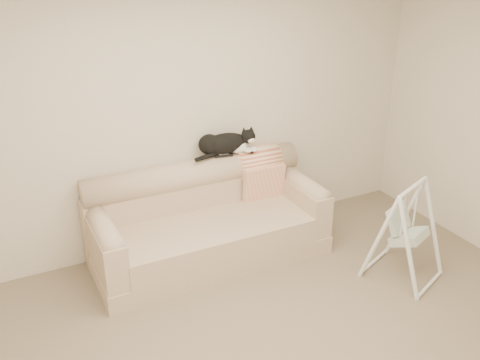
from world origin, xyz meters
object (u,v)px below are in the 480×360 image
at_px(remote_a, 224,155).
at_px(remote_b, 245,151).
at_px(tuxedo_cat, 225,143).
at_px(sofa, 206,222).
at_px(baby_swing, 406,231).

relative_size(remote_a, remote_b, 1.16).
distance_m(remote_b, tuxedo_cat, 0.23).
height_order(sofa, baby_swing, baby_swing).
xyz_separation_m(sofa, tuxedo_cat, (0.33, 0.25, 0.67)).
relative_size(remote_a, tuxedo_cat, 0.28).
height_order(remote_b, tuxedo_cat, tuxedo_cat).
bearing_deg(baby_swing, sofa, 142.35).
distance_m(remote_a, baby_swing, 1.83).
distance_m(remote_a, remote_b, 0.23).
distance_m(remote_a, tuxedo_cat, 0.11).
xyz_separation_m(remote_a, tuxedo_cat, (0.03, 0.02, 0.11)).
xyz_separation_m(tuxedo_cat, baby_swing, (1.12, -1.37, -0.57)).
distance_m(tuxedo_cat, baby_swing, 1.86).
distance_m(sofa, baby_swing, 1.83).
relative_size(tuxedo_cat, baby_swing, 0.73).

